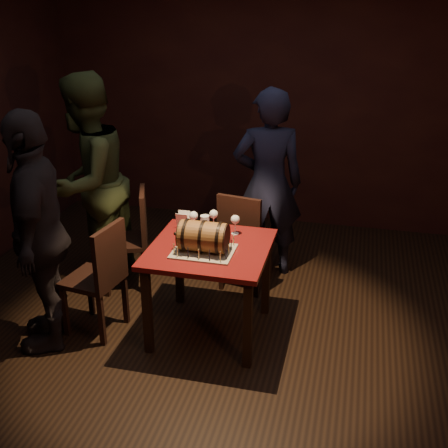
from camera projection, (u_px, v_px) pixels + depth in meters
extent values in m
plane|color=black|center=(215.00, 335.00, 4.49)|extent=(5.00, 5.00, 0.00)
cube|color=black|center=(272.00, 101.00, 6.17)|extent=(5.00, 0.04, 2.80)
cube|color=black|center=(3.00, 406.00, 1.71)|extent=(5.00, 0.04, 2.80)
cube|color=#4F0D0E|center=(210.00, 249.00, 4.26)|extent=(0.90, 0.90, 0.04)
cube|color=black|center=(147.00, 311.00, 4.15)|extent=(0.06, 0.06, 0.71)
cube|color=black|center=(248.00, 325.00, 3.98)|extent=(0.06, 0.06, 0.71)
cube|color=black|center=(179.00, 265.00, 4.83)|extent=(0.06, 0.06, 0.71)
cube|color=black|center=(266.00, 275.00, 4.66)|extent=(0.06, 0.06, 0.71)
cube|color=gray|center=(204.00, 251.00, 4.16)|extent=(0.45, 0.35, 0.01)
cylinder|color=brown|center=(203.00, 237.00, 4.12)|extent=(0.34, 0.23, 0.23)
cylinder|color=black|center=(187.00, 235.00, 4.15)|extent=(0.02, 0.24, 0.24)
cylinder|color=black|center=(203.00, 237.00, 4.12)|extent=(0.02, 0.24, 0.24)
cylinder|color=black|center=(220.00, 238.00, 4.09)|extent=(0.02, 0.24, 0.24)
cylinder|color=black|center=(181.00, 234.00, 4.16)|extent=(0.01, 0.22, 0.22)
cylinder|color=black|center=(226.00, 239.00, 4.08)|extent=(0.01, 0.22, 0.22)
cylinder|color=black|center=(178.00, 234.00, 4.16)|extent=(0.04, 0.02, 0.02)
sphere|color=black|center=(175.00, 234.00, 4.17)|extent=(0.03, 0.03, 0.03)
cylinder|color=#E0DA86|center=(177.00, 252.00, 4.05)|extent=(0.01, 0.01, 0.08)
cylinder|color=black|center=(177.00, 246.00, 4.03)|extent=(0.00, 0.00, 0.01)
cylinder|color=black|center=(188.00, 253.00, 4.03)|extent=(0.01, 0.01, 0.08)
cylinder|color=black|center=(188.00, 247.00, 4.02)|extent=(0.00, 0.00, 0.01)
cylinder|color=#E0DA86|center=(199.00, 254.00, 4.02)|extent=(0.01, 0.01, 0.08)
cylinder|color=black|center=(199.00, 248.00, 4.00)|extent=(0.00, 0.00, 0.01)
cylinder|color=black|center=(209.00, 255.00, 4.00)|extent=(0.01, 0.01, 0.08)
cylinder|color=black|center=(209.00, 250.00, 3.98)|extent=(0.00, 0.00, 0.01)
cylinder|color=#E0DA86|center=(220.00, 257.00, 3.98)|extent=(0.01, 0.01, 0.08)
cylinder|color=black|center=(220.00, 251.00, 3.96)|extent=(0.00, 0.00, 0.01)
cylinder|color=black|center=(226.00, 254.00, 4.02)|extent=(0.01, 0.01, 0.08)
cylinder|color=black|center=(226.00, 248.00, 4.00)|extent=(0.00, 0.00, 0.01)
cylinder|color=#E0DA86|center=(229.00, 249.00, 4.09)|extent=(0.01, 0.01, 0.08)
cylinder|color=black|center=(229.00, 244.00, 4.07)|extent=(0.00, 0.00, 0.01)
cylinder|color=black|center=(231.00, 245.00, 4.16)|extent=(0.01, 0.01, 0.08)
cylinder|color=black|center=(231.00, 239.00, 4.14)|extent=(0.00, 0.00, 0.01)
cylinder|color=#E0DA86|center=(234.00, 240.00, 4.23)|extent=(0.01, 0.01, 0.08)
cylinder|color=black|center=(234.00, 235.00, 4.22)|extent=(0.00, 0.00, 0.01)
cylinder|color=black|center=(223.00, 239.00, 4.25)|extent=(0.01, 0.01, 0.08)
cylinder|color=black|center=(223.00, 234.00, 4.23)|extent=(0.00, 0.00, 0.01)
cylinder|color=#E0DA86|center=(213.00, 238.00, 4.27)|extent=(0.01, 0.01, 0.08)
cylinder|color=black|center=(213.00, 233.00, 4.25)|extent=(0.00, 0.00, 0.01)
cylinder|color=black|center=(203.00, 237.00, 4.29)|extent=(0.01, 0.01, 0.08)
cylinder|color=black|center=(203.00, 232.00, 4.27)|extent=(0.00, 0.00, 0.01)
cylinder|color=#E0DA86|center=(193.00, 236.00, 4.30)|extent=(0.01, 0.01, 0.08)
cylinder|color=black|center=(193.00, 231.00, 4.29)|extent=(0.00, 0.00, 0.01)
cylinder|color=black|center=(184.00, 236.00, 4.31)|extent=(0.01, 0.01, 0.08)
cylinder|color=black|center=(184.00, 230.00, 4.29)|extent=(0.00, 0.00, 0.01)
cylinder|color=#E0DA86|center=(181.00, 240.00, 4.24)|extent=(0.01, 0.01, 0.08)
cylinder|color=black|center=(181.00, 235.00, 4.22)|extent=(0.00, 0.00, 0.01)
cylinder|color=black|center=(177.00, 244.00, 4.17)|extent=(0.01, 0.01, 0.08)
cylinder|color=black|center=(177.00, 239.00, 4.15)|extent=(0.00, 0.00, 0.01)
cylinder|color=#E0DA86|center=(174.00, 249.00, 4.10)|extent=(0.01, 0.01, 0.08)
cylinder|color=black|center=(174.00, 243.00, 4.08)|extent=(0.00, 0.00, 0.01)
cylinder|color=silver|center=(194.00, 230.00, 4.54)|extent=(0.06, 0.06, 0.01)
cylinder|color=silver|center=(194.00, 224.00, 4.52)|extent=(0.01, 0.01, 0.09)
sphere|color=silver|center=(194.00, 216.00, 4.49)|extent=(0.07, 0.07, 0.07)
sphere|color=#591114|center=(194.00, 216.00, 4.49)|extent=(0.05, 0.05, 0.05)
cylinder|color=silver|center=(214.00, 228.00, 4.57)|extent=(0.06, 0.06, 0.01)
cylinder|color=silver|center=(214.00, 223.00, 4.55)|extent=(0.01, 0.01, 0.09)
sphere|color=silver|center=(214.00, 214.00, 4.52)|extent=(0.07, 0.07, 0.07)
cylinder|color=silver|center=(235.00, 234.00, 4.47)|extent=(0.06, 0.06, 0.01)
cylinder|color=silver|center=(235.00, 228.00, 4.45)|extent=(0.01, 0.01, 0.09)
sphere|color=silver|center=(235.00, 219.00, 4.42)|extent=(0.07, 0.07, 0.07)
sphere|color=#BF594C|center=(235.00, 220.00, 4.42)|extent=(0.05, 0.05, 0.05)
cylinder|color=silver|center=(205.00, 224.00, 4.45)|extent=(0.07, 0.07, 0.15)
cylinder|color=#9E5414|center=(205.00, 226.00, 4.46)|extent=(0.06, 0.06, 0.11)
cylinder|color=white|center=(205.00, 219.00, 4.43)|extent=(0.06, 0.06, 0.02)
cube|color=black|center=(246.00, 240.00, 5.07)|extent=(0.46, 0.46, 0.04)
cube|color=black|center=(269.00, 259.00, 5.24)|extent=(0.04, 0.04, 0.43)
cube|color=black|center=(236.00, 253.00, 5.37)|extent=(0.04, 0.04, 0.43)
cube|color=black|center=(256.00, 275.00, 4.95)|extent=(0.04, 0.04, 0.43)
cube|color=black|center=(221.00, 268.00, 5.08)|extent=(0.04, 0.04, 0.43)
cube|color=black|center=(239.00, 222.00, 4.82)|extent=(0.40, 0.11, 0.46)
cube|color=black|center=(125.00, 242.00, 5.05)|extent=(0.51, 0.51, 0.04)
cube|color=black|center=(109.00, 258.00, 5.28)|extent=(0.04, 0.04, 0.43)
cube|color=black|center=(106.00, 275.00, 4.96)|extent=(0.04, 0.04, 0.43)
cube|color=black|center=(146.00, 256.00, 5.31)|extent=(0.04, 0.04, 0.43)
cube|color=black|center=(145.00, 273.00, 5.00)|extent=(0.04, 0.04, 0.43)
cube|color=black|center=(143.00, 215.00, 4.97)|extent=(0.18, 0.39, 0.46)
cube|color=black|center=(93.00, 279.00, 4.40)|extent=(0.46, 0.46, 0.04)
cube|color=black|center=(90.00, 291.00, 4.69)|extent=(0.04, 0.04, 0.43)
cube|color=black|center=(65.00, 311.00, 4.41)|extent=(0.04, 0.04, 0.43)
cube|color=black|center=(125.00, 299.00, 4.57)|extent=(0.04, 0.04, 0.43)
cube|color=black|center=(102.00, 321.00, 4.29)|extent=(0.04, 0.04, 0.43)
cube|color=black|center=(110.00, 255.00, 4.24)|extent=(0.10, 0.40, 0.46)
imported|color=black|center=(268.00, 184.00, 5.16)|extent=(0.74, 0.58, 1.78)
imported|color=#333C1E|center=(88.00, 183.00, 4.98)|extent=(0.86, 1.03, 1.92)
imported|color=black|center=(39.00, 233.00, 4.09)|extent=(0.80, 1.16, 1.83)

